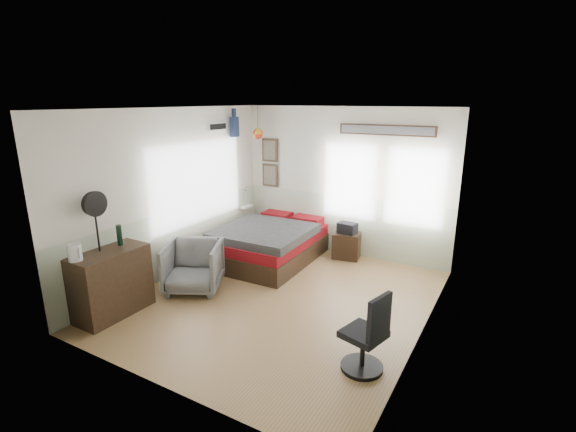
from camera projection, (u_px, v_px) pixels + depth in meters
name	position (u px, v px, depth m)	size (l,w,h in m)	color
ground_plane	(280.00, 299.00, 6.10)	(4.00, 4.50, 0.01)	olive
room_shell	(282.00, 188.00, 5.85)	(4.02, 4.52, 2.71)	beige
wall_decor	(283.00, 139.00, 7.69)	(3.55, 1.32, 1.44)	#412F1E
bed	(271.00, 243.00, 7.49)	(1.53, 2.08, 0.65)	black
dresser	(112.00, 283.00, 5.57)	(0.48, 1.00, 0.90)	black
armchair	(193.00, 267.00, 6.30)	(0.80, 0.82, 0.75)	#5D5D5E
nightstand	(347.00, 245.00, 7.62)	(0.47, 0.38, 0.47)	black
task_chair	(367.00, 340.00, 4.38)	(0.50, 0.50, 0.92)	black
kettle	(75.00, 252.00, 5.10)	(0.19, 0.16, 0.22)	silver
bottle	(119.00, 235.00, 5.64)	(0.07, 0.07, 0.28)	black
stand_fan	(94.00, 205.00, 5.28)	(0.09, 0.33, 0.81)	black
black_bag	(347.00, 228.00, 7.53)	(0.33, 0.21, 0.19)	black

